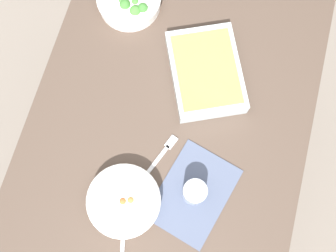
{
  "coord_description": "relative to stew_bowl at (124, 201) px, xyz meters",
  "views": [
    {
      "loc": [
        0.32,
        0.09,
        2.0
      ],
      "look_at": [
        0.0,
        0.0,
        0.74
      ],
      "focal_mm": 43.13,
      "sensor_mm": 36.0,
      "label": 1
    }
  ],
  "objects": [
    {
      "name": "placemat",
      "position": [
        -0.08,
        0.2,
        -0.03
      ],
      "size": [
        0.32,
        0.27,
        0.0
      ],
      "primitive_type": "cube",
      "rotation": [
        0.0,
        0.0,
        -0.27
      ],
      "color": "#4C5670",
      "rests_on": "dining_table"
    },
    {
      "name": "broccoli_bowl",
      "position": [
        -0.66,
        -0.18,
        -0.0
      ],
      "size": [
        0.22,
        0.22,
        0.07
      ],
      "color": "white",
      "rests_on": "dining_table"
    },
    {
      "name": "spoon_by_stew",
      "position": [
        0.11,
        0.03,
        -0.03
      ],
      "size": [
        0.17,
        0.06,
        0.01
      ],
      "color": "silver",
      "rests_on": "dining_table"
    },
    {
      "name": "stew_bowl",
      "position": [
        0.0,
        0.0,
        0.0
      ],
      "size": [
        0.22,
        0.22,
        0.06
      ],
      "color": "white",
      "rests_on": "dining_table"
    },
    {
      "name": "baking_dish",
      "position": [
        -0.47,
        0.14,
        0.0
      ],
      "size": [
        0.36,
        0.32,
        0.06
      ],
      "color": "silver",
      "rests_on": "dining_table"
    },
    {
      "name": "fork_on_table",
      "position": [
        -0.17,
        0.07,
        -0.03
      ],
      "size": [
        0.17,
        0.08,
        0.01
      ],
      "color": "silver",
      "rests_on": "dining_table"
    },
    {
      "name": "ground_plane",
      "position": [
        -0.27,
        0.06,
        -0.77
      ],
      "size": [
        6.0,
        6.0,
        0.0
      ],
      "primitive_type": "plane",
      "color": "slate"
    },
    {
      "name": "drink_cup",
      "position": [
        -0.08,
        0.2,
        0.01
      ],
      "size": [
        0.07,
        0.07,
        0.08
      ],
      "color": "#B2BCC6",
      "rests_on": "dining_table"
    },
    {
      "name": "dining_table",
      "position": [
        -0.27,
        0.06,
        -0.12
      ],
      "size": [
        1.2,
        0.9,
        0.74
      ],
      "color": "#4C3D33",
      "rests_on": "ground_plane"
    },
    {
      "name": "spoon_by_broccoli",
      "position": [
        -0.63,
        -0.15,
        -0.03
      ],
      "size": [
        0.12,
        0.15,
        0.01
      ],
      "color": "silver",
      "rests_on": "dining_table"
    }
  ]
}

